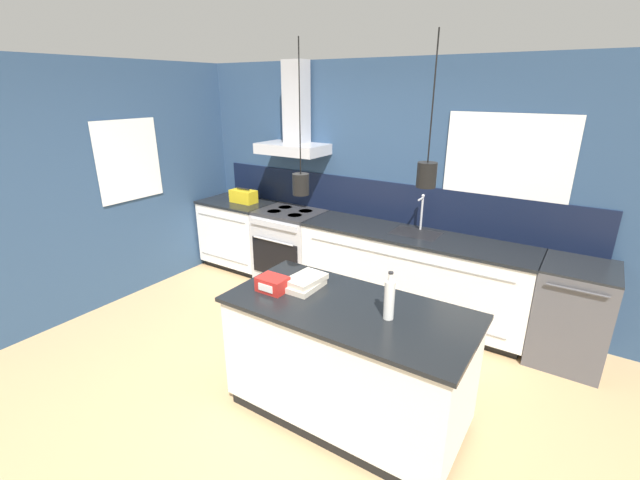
{
  "coord_description": "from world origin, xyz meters",
  "views": [
    {
      "loc": [
        1.96,
        -2.26,
        2.32
      ],
      "look_at": [
        0.04,
        0.7,
        1.05
      ],
      "focal_mm": 24.0,
      "sensor_mm": 36.0,
      "label": 1
    }
  ],
  "objects_px": {
    "book_stack": "(305,282)",
    "red_supply_box": "(273,284)",
    "bottle_on_island": "(389,299)",
    "yellow_toolbox": "(243,196)",
    "oven_range": "(291,246)",
    "dishwasher": "(571,314)"
  },
  "relations": [
    {
      "from": "red_supply_box",
      "to": "bottle_on_island",
      "type": "bearing_deg",
      "value": 6.41
    },
    {
      "from": "bottle_on_island",
      "to": "yellow_toolbox",
      "type": "distance_m",
      "value": 3.26
    },
    {
      "from": "red_supply_box",
      "to": "yellow_toolbox",
      "type": "xyz_separation_m",
      "value": [
        -1.92,
        1.77,
        0.03
      ]
    },
    {
      "from": "oven_range",
      "to": "red_supply_box",
      "type": "distance_m",
      "value": 2.18
    },
    {
      "from": "oven_range",
      "to": "yellow_toolbox",
      "type": "bearing_deg",
      "value": 179.66
    },
    {
      "from": "yellow_toolbox",
      "to": "red_supply_box",
      "type": "bearing_deg",
      "value": -42.73
    },
    {
      "from": "yellow_toolbox",
      "to": "book_stack",
      "type": "bearing_deg",
      "value": -37.44
    },
    {
      "from": "oven_range",
      "to": "red_supply_box",
      "type": "xyz_separation_m",
      "value": [
        1.18,
        -1.77,
        0.51
      ]
    },
    {
      "from": "oven_range",
      "to": "bottle_on_island",
      "type": "height_order",
      "value": "bottle_on_island"
    },
    {
      "from": "dishwasher",
      "to": "book_stack",
      "type": "xyz_separation_m",
      "value": [
        -1.7,
        -1.6,
        0.5
      ]
    },
    {
      "from": "bottle_on_island",
      "to": "red_supply_box",
      "type": "relative_size",
      "value": 1.54
    },
    {
      "from": "bottle_on_island",
      "to": "dishwasher",
      "type": "bearing_deg",
      "value": 59.17
    },
    {
      "from": "oven_range",
      "to": "yellow_toolbox",
      "type": "relative_size",
      "value": 2.68
    },
    {
      "from": "bottle_on_island",
      "to": "red_supply_box",
      "type": "distance_m",
      "value": 0.89
    },
    {
      "from": "bottle_on_island",
      "to": "red_supply_box",
      "type": "xyz_separation_m",
      "value": [
        -0.88,
        -0.1,
        -0.08
      ]
    },
    {
      "from": "oven_range",
      "to": "dishwasher",
      "type": "bearing_deg",
      "value": 0.08
    },
    {
      "from": "book_stack",
      "to": "oven_range",
      "type": "bearing_deg",
      "value": 130.17
    },
    {
      "from": "dishwasher",
      "to": "yellow_toolbox",
      "type": "distance_m",
      "value": 3.83
    },
    {
      "from": "yellow_toolbox",
      "to": "oven_range",
      "type": "bearing_deg",
      "value": -0.34
    },
    {
      "from": "dishwasher",
      "to": "red_supply_box",
      "type": "xyz_separation_m",
      "value": [
        -1.87,
        -1.77,
        0.51
      ]
    },
    {
      "from": "book_stack",
      "to": "red_supply_box",
      "type": "height_order",
      "value": "red_supply_box"
    },
    {
      "from": "dishwasher",
      "to": "bottle_on_island",
      "type": "relative_size",
      "value": 2.78
    }
  ]
}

